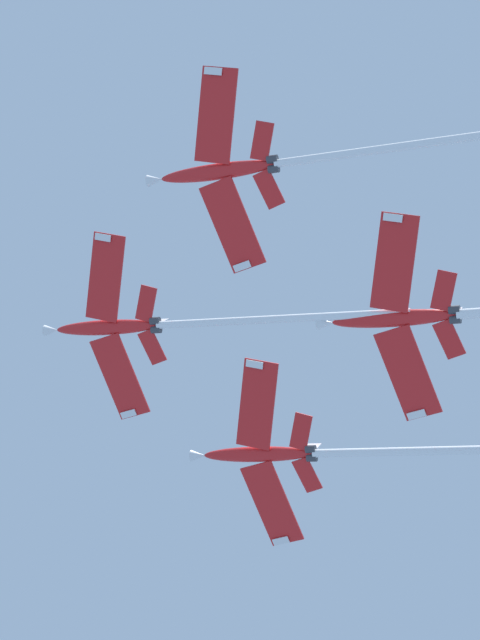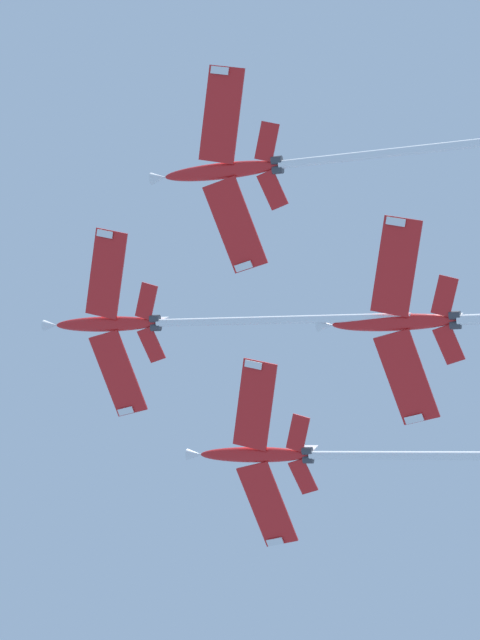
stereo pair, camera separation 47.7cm
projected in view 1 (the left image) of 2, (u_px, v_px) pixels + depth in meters
name	position (u px, v px, depth m)	size (l,w,h in m)	color
jet_lead	(148.00, 325.00, 108.22)	(35.96, 19.45, 15.52)	red
jet_left_wing	(258.00, 166.00, 100.23)	(33.00, 19.38, 14.12)	red
jet_right_wing	(318.00, 453.00, 104.84)	(39.24, 20.76, 17.29)	red
jet_slot	(468.00, 314.00, 95.80)	(36.47, 19.80, 16.53)	red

